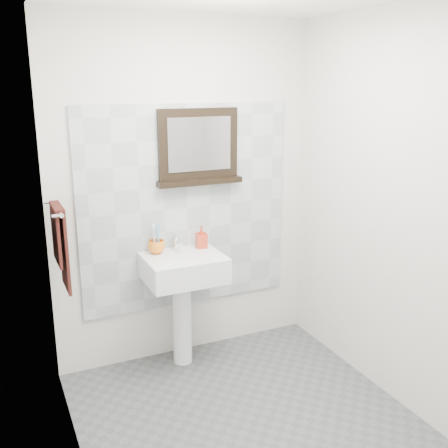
% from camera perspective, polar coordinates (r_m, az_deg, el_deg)
% --- Properties ---
extents(floor, '(2.00, 2.20, 0.01)m').
position_cam_1_polar(floor, '(3.45, 3.21, -21.21)').
color(floor, '#4F5153').
rests_on(floor, ground).
extents(back_wall, '(2.00, 0.01, 2.50)m').
position_cam_1_polar(back_wall, '(3.86, -4.17, 3.30)').
color(back_wall, silver).
rests_on(back_wall, ground).
extents(front_wall, '(2.00, 0.01, 2.50)m').
position_cam_1_polar(front_wall, '(2.04, 18.49, -8.59)').
color(front_wall, silver).
rests_on(front_wall, ground).
extents(left_wall, '(0.01, 2.20, 2.50)m').
position_cam_1_polar(left_wall, '(2.59, -16.39, -3.37)').
color(left_wall, silver).
rests_on(left_wall, ground).
extents(right_wall, '(0.01, 2.20, 2.50)m').
position_cam_1_polar(right_wall, '(3.46, 18.34, 1.14)').
color(right_wall, silver).
rests_on(right_wall, ground).
extents(splashback, '(1.60, 0.02, 1.50)m').
position_cam_1_polar(splashback, '(3.87, -4.08, 1.82)').
color(splashback, '#B2BCC1').
rests_on(splashback, back_wall).
extents(pedestal_sink, '(0.55, 0.44, 0.96)m').
position_cam_1_polar(pedestal_sink, '(3.78, -4.45, -6.05)').
color(pedestal_sink, white).
rests_on(pedestal_sink, ground).
extents(toothbrush_cup, '(0.13, 0.13, 0.10)m').
position_cam_1_polar(toothbrush_cup, '(3.77, -7.37, -2.48)').
color(toothbrush_cup, orange).
rests_on(toothbrush_cup, pedestal_sink).
extents(toothbrushes, '(0.05, 0.04, 0.21)m').
position_cam_1_polar(toothbrushes, '(3.75, -7.37, -1.38)').
color(toothbrushes, white).
rests_on(toothbrushes, toothbrush_cup).
extents(soap_dispenser, '(0.08, 0.08, 0.16)m').
position_cam_1_polar(soap_dispenser, '(3.85, -2.47, -1.43)').
color(soap_dispenser, red).
rests_on(soap_dispenser, pedestal_sink).
extents(framed_mirror, '(0.64, 0.11, 0.54)m').
position_cam_1_polar(framed_mirror, '(3.80, -2.81, 8.21)').
color(framed_mirror, black).
rests_on(framed_mirror, back_wall).
extents(towel_bar, '(0.07, 0.40, 0.03)m').
position_cam_1_polar(towel_bar, '(3.38, -17.77, 1.62)').
color(towel_bar, silver).
rests_on(towel_bar, left_wall).
extents(hand_towel, '(0.06, 0.30, 0.55)m').
position_cam_1_polar(hand_towel, '(3.44, -17.37, -1.78)').
color(hand_towel, black).
rests_on(hand_towel, towel_bar).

